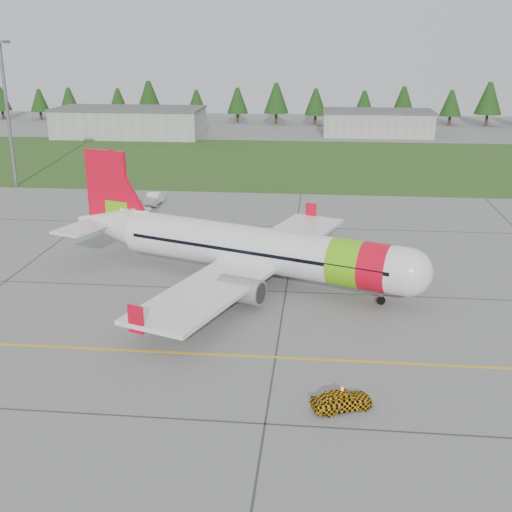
# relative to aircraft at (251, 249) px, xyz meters

# --- Properties ---
(ground) EXTENTS (320.00, 320.00, 0.00)m
(ground) POSITION_rel_aircraft_xyz_m (-6.76, -22.26, -3.05)
(ground) COLOR gray
(ground) RESTS_ON ground
(aircraft) EXTENTS (33.53, 31.87, 10.59)m
(aircraft) POSITION_rel_aircraft_xyz_m (0.00, 0.00, 0.00)
(aircraft) COLOR white
(aircraft) RESTS_ON ground
(follow_me_car) EXTENTS (1.67, 1.79, 3.57)m
(follow_me_car) POSITION_rel_aircraft_xyz_m (7.52, -20.24, -1.27)
(follow_me_car) COLOR #FAB50D
(follow_me_car) RESTS_ON ground
(service_van) EXTENTS (1.73, 1.65, 4.61)m
(service_van) POSITION_rel_aircraft_xyz_m (-15.72, 27.07, -0.75)
(service_van) COLOR white
(service_van) RESTS_ON ground
(grass_strip) EXTENTS (320.00, 50.00, 0.03)m
(grass_strip) POSITION_rel_aircraft_xyz_m (-6.76, 59.74, -3.04)
(grass_strip) COLOR #30561E
(grass_strip) RESTS_ON ground
(taxi_guideline) EXTENTS (120.00, 0.25, 0.02)m
(taxi_guideline) POSITION_rel_aircraft_xyz_m (-6.76, -14.26, -3.04)
(taxi_guideline) COLOR gold
(taxi_guideline) RESTS_ON ground
(hangar_west) EXTENTS (32.00, 14.00, 6.00)m
(hangar_west) POSITION_rel_aircraft_xyz_m (-36.76, 87.74, -0.05)
(hangar_west) COLOR #A8A8A3
(hangar_west) RESTS_ON ground
(hangar_east) EXTENTS (24.00, 12.00, 5.20)m
(hangar_east) POSITION_rel_aircraft_xyz_m (18.24, 95.74, -0.45)
(hangar_east) COLOR #A8A8A3
(hangar_east) RESTS_ON ground
(floodlight_mast) EXTENTS (0.50, 0.50, 20.00)m
(floodlight_mast) POSITION_rel_aircraft_xyz_m (-38.76, 35.74, 6.95)
(floodlight_mast) COLOR slate
(floodlight_mast) RESTS_ON ground
(treeline) EXTENTS (160.00, 8.00, 10.00)m
(treeline) POSITION_rel_aircraft_xyz_m (-6.76, 115.74, 1.95)
(treeline) COLOR #1C3F14
(treeline) RESTS_ON ground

